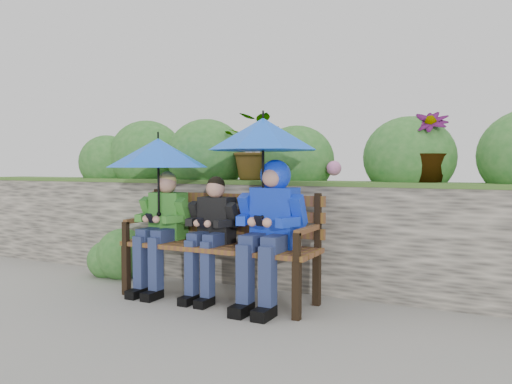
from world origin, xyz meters
The scene contains 8 objects.
ground centered at (0.00, 0.00, 0.00)m, with size 60.00×60.00×0.00m, color gray.
garden_backdrop centered at (-0.02, 1.61, 0.59)m, with size 8.00×2.88×1.74m.
park_bench centered at (-0.34, 0.10, 0.54)m, with size 1.79×0.52×0.94m.
boy_left centered at (-0.93, 0.02, 0.63)m, with size 0.48×0.56×1.12m.
boy_middle centered at (-0.40, 0.02, 0.62)m, with size 0.45×0.52×1.08m.
boy_right centered at (0.17, 0.02, 0.72)m, with size 0.56×0.68×1.22m.
umbrella_left centered at (-0.96, 0.01, 1.29)m, with size 0.93×0.93×0.78m.
umbrella_right centered at (0.10, 0.02, 1.43)m, with size 0.92×0.92×0.90m.
Camera 1 is at (1.91, -3.69, 1.17)m, focal length 35.00 mm.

